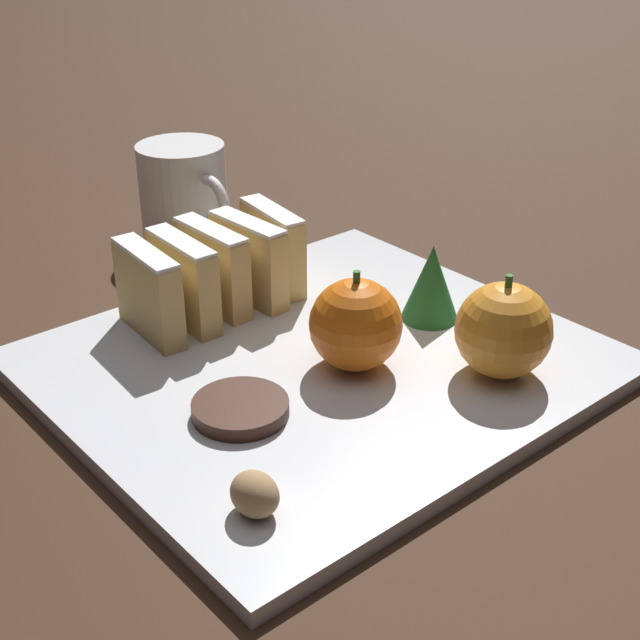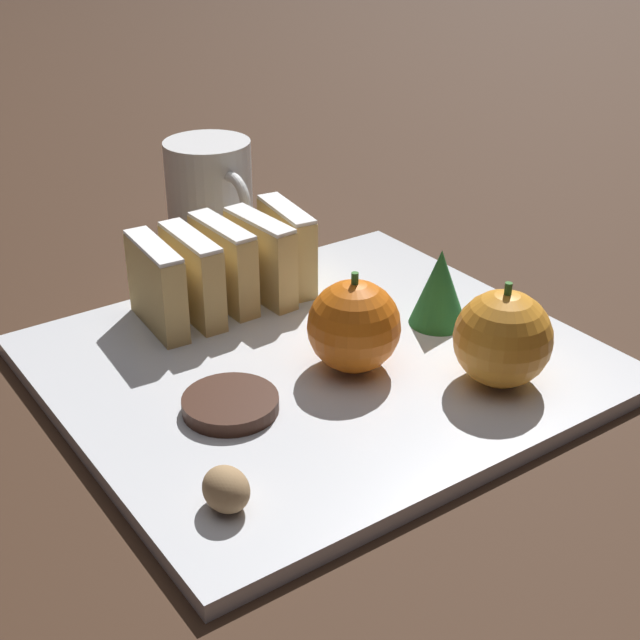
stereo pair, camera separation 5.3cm
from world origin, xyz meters
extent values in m
plane|color=#382316|center=(0.00, 0.00, 0.00)|extent=(6.00, 6.00, 0.00)
cube|color=silver|center=(0.00, 0.00, 0.01)|extent=(0.33, 0.37, 0.01)
cube|color=tan|center=(-0.11, -0.07, 0.04)|extent=(0.08, 0.02, 0.07)
cube|color=white|center=(-0.11, -0.07, 0.08)|extent=(0.08, 0.02, 0.00)
cube|color=tan|center=(-0.11, -0.04, 0.04)|extent=(0.08, 0.02, 0.07)
cube|color=white|center=(-0.11, -0.04, 0.08)|extent=(0.08, 0.02, 0.00)
cube|color=tan|center=(-0.12, -0.01, 0.04)|extent=(0.08, 0.02, 0.07)
cube|color=white|center=(-0.12, -0.01, 0.08)|extent=(0.08, 0.02, 0.00)
cube|color=tan|center=(-0.11, 0.02, 0.04)|extent=(0.08, 0.02, 0.07)
cube|color=white|center=(-0.11, 0.02, 0.08)|extent=(0.08, 0.02, 0.00)
cube|color=tan|center=(-0.12, 0.05, 0.04)|extent=(0.08, 0.03, 0.07)
cube|color=white|center=(-0.12, 0.05, 0.08)|extent=(0.08, 0.03, 0.00)
sphere|color=orange|center=(0.10, 0.08, 0.05)|extent=(0.07, 0.07, 0.07)
cylinder|color=#38702D|center=(0.10, 0.08, 0.08)|extent=(0.01, 0.01, 0.01)
sphere|color=orange|center=(0.03, 0.01, 0.04)|extent=(0.07, 0.07, 0.07)
cylinder|color=#38702D|center=(0.03, 0.01, 0.08)|extent=(0.00, 0.01, 0.01)
ellipsoid|color=#9E7A51|center=(0.11, -0.14, 0.02)|extent=(0.03, 0.03, 0.03)
cylinder|color=#381E14|center=(0.02, -0.09, 0.02)|extent=(0.06, 0.06, 0.01)
cone|color=#23662D|center=(0.01, 0.10, 0.04)|extent=(0.05, 0.05, 0.06)
cylinder|color=white|center=(-0.27, 0.06, 0.05)|extent=(0.08, 0.08, 0.10)
torus|color=white|center=(-0.22, 0.06, 0.05)|extent=(0.05, 0.01, 0.05)
camera|label=1|loc=(0.43, -0.36, 0.34)|focal=50.00mm
camera|label=2|loc=(0.46, -0.32, 0.34)|focal=50.00mm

